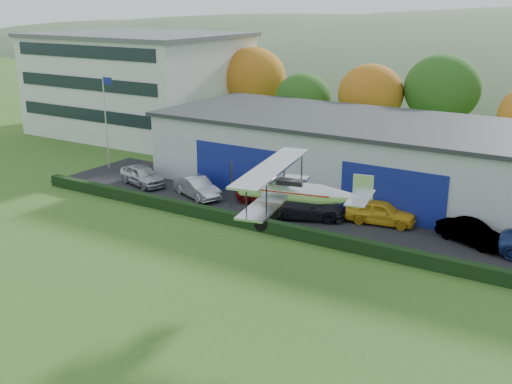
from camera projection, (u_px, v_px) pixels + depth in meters
The scene contains 14 objects.
ground at pixel (75, 358), 25.04m from camera, with size 300.00×300.00×0.00m, color #3C611E.
apron at pixel (355, 221), 40.48m from camera, with size 48.00×9.00×0.05m, color black.
hedge at pixel (323, 238), 36.49m from camera, with size 46.00×0.60×0.80m, color black.
hangar at pixel (423, 162), 44.32m from camera, with size 40.60×12.60×5.30m.
office_block at pixel (140, 83), 66.01m from camera, with size 20.60×15.60×10.40m.
flagpole at pixel (106, 113), 51.50m from camera, with size 1.05×0.10×8.00m.
tree_belt at pixel (425, 94), 55.77m from camera, with size 75.70×13.22×10.12m.
car_0 at pixel (142, 175), 47.90m from camera, with size 1.79×4.44×1.51m, color silver.
car_1 at pixel (197, 187), 45.03m from camera, with size 1.55×4.44×1.46m, color silver.
car_2 at pixel (273, 191), 44.09m from camera, with size 2.34×5.08×1.41m, color maroon.
car_3 at pixel (303, 206), 40.70m from camera, with size 2.26×5.55×1.61m, color black.
car_4 at pixel (381, 212), 39.67m from camera, with size 1.79×4.46×1.52m, color gold.
car_5 at pixel (471, 233), 36.43m from camera, with size 1.44×4.13×1.36m, color gray.
biplane at pixel (292, 189), 29.95m from camera, with size 7.15×8.14×3.03m.
Camera 1 is at (17.81, -14.69, 13.82)m, focal length 43.82 mm.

